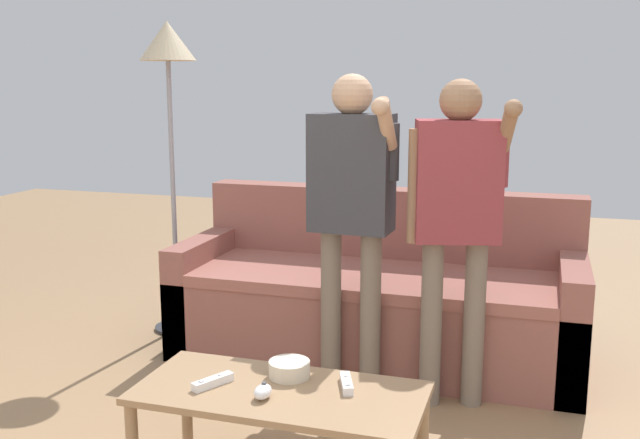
% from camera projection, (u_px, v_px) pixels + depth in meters
% --- Properties ---
extents(couch, '(2.15, 0.85, 0.88)m').
position_uv_depth(couch, '(378.00, 299.00, 3.96)').
color(couch, brown).
rests_on(couch, ground).
extents(coffee_table, '(1.02, 0.47, 0.42)m').
position_uv_depth(coffee_table, '(280.00, 405.00, 2.54)').
color(coffee_table, '#997551').
rests_on(coffee_table, ground).
extents(snack_bowl, '(0.15, 0.15, 0.06)m').
position_uv_depth(snack_bowl, '(289.00, 369.00, 2.64)').
color(snack_bowl, beige).
rests_on(snack_bowl, coffee_table).
extents(game_remote_nunchuk, '(0.06, 0.09, 0.05)m').
position_uv_depth(game_remote_nunchuk, '(263.00, 392.00, 2.46)').
color(game_remote_nunchuk, white).
rests_on(game_remote_nunchuk, coffee_table).
extents(floor_lamp, '(0.32, 0.32, 1.82)m').
position_uv_depth(floor_lamp, '(168.00, 67.00, 4.11)').
color(floor_lamp, '#2D2D33').
rests_on(floor_lamp, ground).
extents(player_right, '(0.48, 0.31, 1.50)m').
position_uv_depth(player_right, '(457.00, 206.00, 3.21)').
color(player_right, '#756656').
rests_on(player_right, ground).
extents(player_center, '(0.45, 0.36, 1.52)m').
position_uv_depth(player_center, '(351.00, 197.00, 3.36)').
color(player_center, '#756656').
rests_on(player_center, ground).
extents(game_remote_wand_near, '(0.09, 0.16, 0.03)m').
position_uv_depth(game_remote_wand_near, '(346.00, 383.00, 2.55)').
color(game_remote_wand_near, white).
rests_on(game_remote_wand_near, coffee_table).
extents(game_remote_wand_far, '(0.11, 0.16, 0.03)m').
position_uv_depth(game_remote_wand_far, '(213.00, 382.00, 2.56)').
color(game_remote_wand_far, white).
rests_on(game_remote_wand_far, coffee_table).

